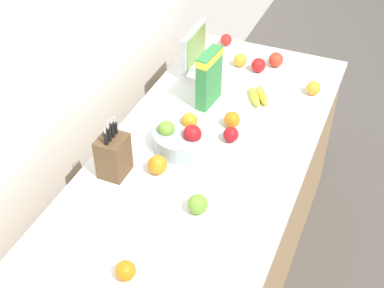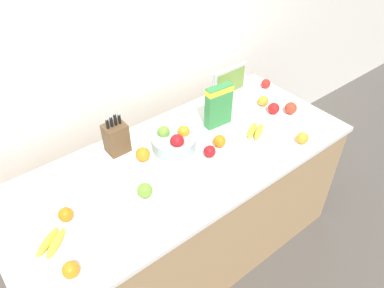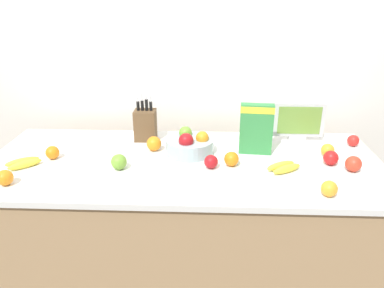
# 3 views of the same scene
# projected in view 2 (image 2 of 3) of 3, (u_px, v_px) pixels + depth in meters

# --- Properties ---
(ground_plane) EXTENTS (14.00, 14.00, 0.00)m
(ground_plane) POSITION_uv_depth(u_px,v_px,m) (184.00, 249.00, 2.71)
(ground_plane) COLOR #514C47
(wall_back) EXTENTS (9.00, 0.06, 2.60)m
(wall_back) POSITION_uv_depth(u_px,v_px,m) (115.00, 51.00, 2.28)
(wall_back) COLOR silver
(wall_back) RESTS_ON ground_plane
(counter) EXTENTS (2.09, 0.88, 0.87)m
(counter) POSITION_uv_depth(u_px,v_px,m) (183.00, 209.00, 2.43)
(counter) COLOR tan
(counter) RESTS_ON ground_plane
(knife_block) EXTENTS (0.13, 0.11, 0.28)m
(knife_block) POSITION_uv_depth(u_px,v_px,m) (116.00, 138.00, 2.15)
(knife_block) COLOR brown
(knife_block) RESTS_ON counter
(small_monitor) EXTENTS (0.29, 0.03, 0.23)m
(small_monitor) POSITION_uv_depth(u_px,v_px,m) (230.00, 82.00, 2.58)
(small_monitor) COLOR #B7B7BC
(small_monitor) RESTS_ON counter
(cereal_box) EXTENTS (0.18, 0.07, 0.28)m
(cereal_box) POSITION_uv_depth(u_px,v_px,m) (219.00, 104.00, 2.32)
(cereal_box) COLOR #338442
(cereal_box) RESTS_ON counter
(fruit_bowl) EXTENTS (0.26, 0.26, 0.14)m
(fruit_bowl) POSITION_uv_depth(u_px,v_px,m) (174.00, 141.00, 2.20)
(fruit_bowl) COLOR #99B2B7
(fruit_bowl) RESTS_ON counter
(banana_bunch_left) EXTENTS (0.18, 0.16, 0.04)m
(banana_bunch_left) POSITION_uv_depth(u_px,v_px,m) (52.00, 242.00, 1.69)
(banana_bunch_left) COLOR yellow
(banana_bunch_left) RESTS_ON counter
(banana_bunch_right) EXTENTS (0.19, 0.15, 0.04)m
(banana_bunch_right) POSITION_uv_depth(u_px,v_px,m) (255.00, 131.00, 2.32)
(banana_bunch_right) COLOR yellow
(banana_bunch_right) RESTS_ON counter
(apple_rightmost) EXTENTS (0.07, 0.07, 0.07)m
(apple_rightmost) POSITION_uv_depth(u_px,v_px,m) (210.00, 151.00, 2.15)
(apple_rightmost) COLOR #A31419
(apple_rightmost) RESTS_ON counter
(apple_middle) EXTENTS (0.08, 0.08, 0.08)m
(apple_middle) POSITION_uv_depth(u_px,v_px,m) (274.00, 108.00, 2.48)
(apple_middle) COLOR red
(apple_middle) RESTS_ON counter
(apple_front) EXTENTS (0.08, 0.08, 0.08)m
(apple_front) POSITION_uv_depth(u_px,v_px,m) (145.00, 190.00, 1.91)
(apple_front) COLOR #6B9E33
(apple_front) RESTS_ON counter
(apple_near_bananas) EXTENTS (0.07, 0.07, 0.07)m
(apple_near_bananas) POSITION_uv_depth(u_px,v_px,m) (266.00, 84.00, 2.74)
(apple_near_bananas) COLOR red
(apple_near_bananas) RESTS_ON counter
(apple_rear) EXTENTS (0.08, 0.08, 0.08)m
(apple_rear) POSITION_uv_depth(u_px,v_px,m) (291.00, 108.00, 2.48)
(apple_rear) COLOR red
(apple_rear) RESTS_ON counter
(orange_near_bowl) EXTENTS (0.08, 0.08, 0.08)m
(orange_near_bowl) POSITION_uv_depth(u_px,v_px,m) (220.00, 141.00, 2.22)
(orange_near_bowl) COLOR orange
(orange_near_bowl) RESTS_ON counter
(orange_front_center) EXTENTS (0.07, 0.07, 0.07)m
(orange_front_center) POSITION_uv_depth(u_px,v_px,m) (263.00, 101.00, 2.56)
(orange_front_center) COLOR orange
(orange_front_center) RESTS_ON counter
(orange_front_left) EXTENTS (0.07, 0.07, 0.07)m
(orange_front_left) POSITION_uv_depth(u_px,v_px,m) (65.00, 214.00, 1.79)
(orange_front_left) COLOR orange
(orange_front_left) RESTS_ON counter
(orange_mid_right) EXTENTS (0.08, 0.08, 0.08)m
(orange_mid_right) POSITION_uv_depth(u_px,v_px,m) (143.00, 154.00, 2.12)
(orange_mid_right) COLOR orange
(orange_mid_right) RESTS_ON counter
(orange_front_right) EXTENTS (0.07, 0.07, 0.07)m
(orange_front_right) POSITION_uv_depth(u_px,v_px,m) (71.00, 270.00, 1.56)
(orange_front_right) COLOR orange
(orange_front_right) RESTS_ON counter
(orange_mid_left) EXTENTS (0.07, 0.07, 0.07)m
(orange_mid_left) POSITION_uv_depth(u_px,v_px,m) (302.00, 138.00, 2.24)
(orange_mid_left) COLOR orange
(orange_mid_left) RESTS_ON counter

